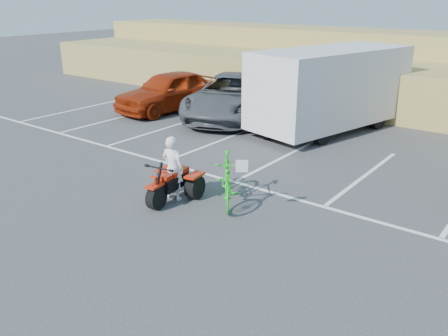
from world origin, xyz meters
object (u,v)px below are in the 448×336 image
Objects in this scene: red_trike_atv at (170,201)px; red_car at (169,91)px; quad_atv_blue at (268,128)px; quad_atv_green at (285,136)px; rider at (173,168)px; cargo_trailer at (330,87)px; grey_pickup at (232,96)px; green_dirt_bike at (227,179)px.

red_car is (-6.82, 7.23, 0.86)m from red_trike_atv.
quad_atv_blue is 1.34m from quad_atv_green.
cargo_trailer reaches higher than rider.
quad_atv_green is (1.17, -0.65, 0.00)m from quad_atv_blue.
red_car is at bearing -156.05° from cargo_trailer.
grey_pickup is 1.25× the size of red_car.
cargo_trailer is at bearing -98.94° from rider.
green_dirt_bike is 8.78m from grey_pickup.
cargo_trailer is (0.23, 8.49, 1.64)m from red_trike_atv.
red_car is 0.73× the size of cargo_trailer.
rider is 0.24× the size of cargo_trailer.
quad_atv_blue is at bearing 7.35° from red_car.
grey_pickup is at bearing 108.74° from red_trike_atv.
cargo_trailer is 2.54m from quad_atv_green.
rider is 0.79× the size of green_dirt_bike.
rider is 9.82m from red_car.
grey_pickup is 3.61m from quad_atv_green.
rider is 8.38m from cargo_trailer.
quad_atv_green is (-0.81, -1.77, -1.64)m from cargo_trailer.
quad_atv_green is (-0.56, 6.57, -0.82)m from rider.
cargo_trailer reaches higher than red_trike_atv.
quad_atv_green is (3.28, -1.20, -0.88)m from grey_pickup.
green_dirt_bike is at bearing -160.91° from rider.
red_trike_atv is 0.31× the size of red_car.
cargo_trailer is at bearing 81.22° from red_trike_atv.
red_trike_atv is 7.57m from quad_atv_blue.
rider is at bearing 90.00° from red_trike_atv.
red_car is 6.32m from quad_atv_green.
red_trike_atv is at bearing -70.79° from quad_atv_blue.
cargo_trailer is (-0.99, 7.73, 1.02)m from green_dirt_bike.
red_car is at bearing 126.09° from red_trike_atv.
grey_pickup reaches higher than red_car.
red_car is at bearing 103.54° from green_dirt_bike.
grey_pickup is 3.04m from red_car.
red_trike_atv is 0.25× the size of grey_pickup.
red_trike_atv is 1.56m from green_dirt_bike.
red_car is at bearing -53.39° from rider.
grey_pickup is at bearing 171.10° from quad_atv_blue.
quad_atv_green is (6.24, -0.51, -0.86)m from red_car.
rider is (-0.02, 0.15, 0.82)m from red_trike_atv.
quad_atv_blue is (-1.73, 7.22, -0.82)m from rider.
cargo_trailer is 4.08× the size of quad_atv_green.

